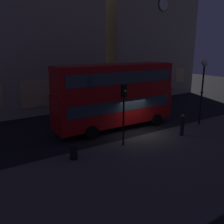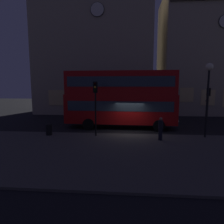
{
  "view_description": "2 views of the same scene",
  "coord_description": "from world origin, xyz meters",
  "px_view_note": "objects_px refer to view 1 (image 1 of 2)",
  "views": [
    {
      "loc": [
        -12.08,
        -14.49,
        6.67
      ],
      "look_at": [
        -1.76,
        1.01,
        1.75
      ],
      "focal_mm": 39.94,
      "sensor_mm": 36.0,
      "label": 1
    },
    {
      "loc": [
        -0.14,
        -16.6,
        4.07
      ],
      "look_at": [
        -1.49,
        0.04,
        1.77
      ],
      "focal_mm": 31.63,
      "sensor_mm": 36.0,
      "label": 2
    }
  ],
  "objects_px": {
    "pedestrian": "(182,125)",
    "litter_bin": "(74,152)",
    "traffic_light_near_kerb": "(124,102)",
    "double_decker_bus": "(115,93)",
    "traffic_light_far_side": "(168,83)",
    "street_lamp": "(203,76)"
  },
  "relations": [
    {
      "from": "double_decker_bus",
      "to": "street_lamp",
      "type": "xyz_separation_m",
      "value": [
        6.59,
        -3.35,
        1.34
      ]
    },
    {
      "from": "pedestrian",
      "to": "litter_bin",
      "type": "height_order",
      "value": "pedestrian"
    },
    {
      "from": "street_lamp",
      "to": "pedestrian",
      "type": "relative_size",
      "value": 3.32
    },
    {
      "from": "double_decker_bus",
      "to": "traffic_light_near_kerb",
      "type": "height_order",
      "value": "double_decker_bus"
    },
    {
      "from": "street_lamp",
      "to": "litter_bin",
      "type": "bearing_deg",
      "value": -178.47
    },
    {
      "from": "litter_bin",
      "to": "street_lamp",
      "type": "bearing_deg",
      "value": 1.53
    },
    {
      "from": "double_decker_bus",
      "to": "street_lamp",
      "type": "distance_m",
      "value": 7.52
    },
    {
      "from": "double_decker_bus",
      "to": "pedestrian",
      "type": "distance_m",
      "value": 5.78
    },
    {
      "from": "traffic_light_far_side",
      "to": "litter_bin",
      "type": "relative_size",
      "value": 4.27
    },
    {
      "from": "double_decker_bus",
      "to": "traffic_light_far_side",
      "type": "relative_size",
      "value": 2.78
    },
    {
      "from": "street_lamp",
      "to": "pedestrian",
      "type": "xyz_separation_m",
      "value": [
        -3.54,
        -1.13,
        -3.35
      ]
    },
    {
      "from": "pedestrian",
      "to": "litter_bin",
      "type": "distance_m",
      "value": 8.63
    },
    {
      "from": "traffic_light_near_kerb",
      "to": "litter_bin",
      "type": "height_order",
      "value": "traffic_light_near_kerb"
    },
    {
      "from": "pedestrian",
      "to": "litter_bin",
      "type": "relative_size",
      "value": 1.9
    },
    {
      "from": "traffic_light_near_kerb",
      "to": "litter_bin",
      "type": "bearing_deg",
      "value": -179.87
    },
    {
      "from": "traffic_light_far_side",
      "to": "street_lamp",
      "type": "height_order",
      "value": "street_lamp"
    },
    {
      "from": "traffic_light_near_kerb",
      "to": "street_lamp",
      "type": "distance_m",
      "value": 8.46
    },
    {
      "from": "traffic_light_near_kerb",
      "to": "traffic_light_far_side",
      "type": "height_order",
      "value": "traffic_light_near_kerb"
    },
    {
      "from": "pedestrian",
      "to": "street_lamp",
      "type": "bearing_deg",
      "value": -94.67
    },
    {
      "from": "traffic_light_far_side",
      "to": "litter_bin",
      "type": "distance_m",
      "value": 16.2
    },
    {
      "from": "traffic_light_near_kerb",
      "to": "litter_bin",
      "type": "distance_m",
      "value": 4.54
    },
    {
      "from": "traffic_light_far_side",
      "to": "pedestrian",
      "type": "distance_m",
      "value": 9.73
    }
  ]
}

